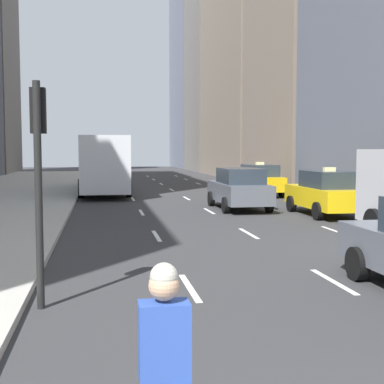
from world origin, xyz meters
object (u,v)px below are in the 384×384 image
Objects in this scene: taxi_second at (259,180)px; traffic_light_pole at (38,157)px; taxi_lead at (327,193)px; city_bus at (104,163)px; sedan_silver_behind at (239,188)px; skateboarder at (164,371)px.

traffic_light_pole is at bearing -115.82° from taxi_second.
taxi_lead and taxi_second have the same top height.
traffic_light_pole reaches higher than taxi_second.
taxi_second is 1.22× the size of traffic_light_pole.
city_bus is at bearing 87.19° from traffic_light_pole.
traffic_light_pole is (-6.75, -13.29, 1.52)m from sedan_silver_behind.
taxi_lead is at bearing 48.13° from traffic_light_pole.
traffic_light_pole reaches higher than taxi_lead.
taxi_second is 0.95× the size of sedan_silver_behind.
skateboarder is 0.48× the size of traffic_light_pole.
skateboarder is at bearing -89.46° from city_bus.
taxi_second is at bearing 71.83° from skateboarder.
taxi_second is at bearing 66.52° from sedan_silver_behind.
city_bus is (-8.41, 3.45, 0.91)m from taxi_second.
traffic_light_pole reaches higher than skateboarder.
skateboarder is (-5.35, -18.38, 0.07)m from sedan_silver_behind.
taxi_second is at bearing -22.28° from city_bus.
taxi_lead is 0.38× the size of city_bus.
traffic_light_pole is (-9.55, -10.66, 1.53)m from taxi_lead.
taxi_lead is 14.39m from traffic_light_pole.
city_bus is at bearing 119.57° from sedan_silver_behind.
taxi_lead reaches higher than sedan_silver_behind.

